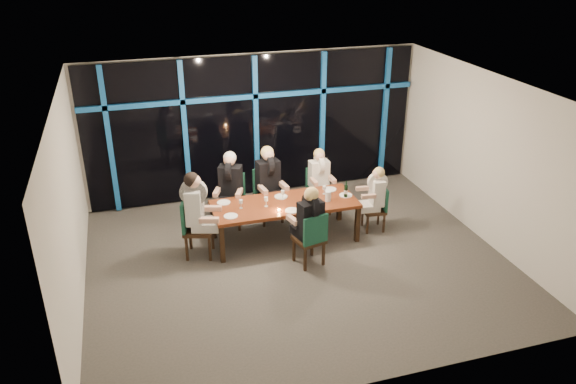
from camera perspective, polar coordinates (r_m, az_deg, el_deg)
The scene contains 29 objects.
room at distance 8.83m, azimuth 1.12°, elevation 4.17°, with size 7.04×7.00×3.02m.
window_wall at distance 11.66m, azimuth -3.28°, elevation 6.88°, with size 6.86×0.43×2.94m.
dining_table at distance 10.07m, azimuth -0.33°, elevation -1.44°, with size 2.60×1.00×0.75m.
chair_far_left at distance 10.74m, azimuth -5.71°, elevation -0.47°, with size 0.62×0.62×1.02m.
chair_far_mid at distance 10.87m, azimuth -2.13°, elevation 0.03°, with size 0.55×0.55×1.04m.
chair_far_right at distance 11.21m, azimuth 3.04°, elevation 0.45°, with size 0.43×0.43×0.92m.
chair_end_left at distance 9.77m, azimuth -9.62°, elevation -3.28°, with size 0.62×0.62×1.07m.
chair_end_right at distance 10.66m, azimuth 9.12°, elevation -1.40°, with size 0.44×0.44×0.86m.
chair_near_mid at distance 9.36m, azimuth 2.43°, elevation -4.58°, with size 0.55×0.55×0.98m.
diner_far_left at distance 10.50m, azimuth -5.91°, elevation 1.32°, with size 0.64×0.70×0.99m.
diner_far_mid at distance 10.63m, azimuth -1.98°, elevation 1.86°, with size 0.56×0.68×1.01m.
diner_far_right at distance 11.00m, azimuth 3.23°, elevation 2.03°, with size 0.46×0.57×0.90m.
diner_end_left at distance 9.56m, azimuth -9.27°, elevation -1.06°, with size 0.72×0.62×1.04m.
diner_end_right at distance 10.49m, azimuth 8.87°, elevation 0.26°, with size 0.56×0.46×0.84m.
diner_near_mid at distance 9.23m, azimuth 2.19°, elevation -2.26°, with size 0.55×0.66×0.96m.
plate_far_left at distance 10.09m, azimuth -6.56°, elevation -1.07°, with size 0.24×0.24×0.01m, color white.
plate_far_mid at distance 10.25m, azimuth -0.72°, elevation -0.47°, with size 0.24×0.24×0.01m, color white.
plate_far_right at distance 10.57m, azimuth 4.29°, elevation 0.27°, with size 0.24×0.24×0.01m, color white.
plate_end_left at distance 9.60m, azimuth -5.83°, elevation -2.45°, with size 0.24×0.24×0.01m, color white.
plate_end_right at distance 10.36m, azimuth 5.89°, elevation -0.33°, with size 0.24×0.24×0.01m, color white.
plate_near_mid at distance 9.74m, azimuth 0.41°, elevation -1.90°, with size 0.24×0.24×0.01m, color white.
wine_bottle at distance 10.24m, azimuth 5.90°, elevation 0.08°, with size 0.07×0.07×0.32m.
water_pitcher at distance 10.09m, azimuth 4.08°, elevation -0.43°, with size 0.12×0.10×0.19m.
tea_light at distance 9.74m, azimuth -0.93°, elevation -1.86°, with size 0.05×0.05×0.03m, color #FF9B4C.
wine_glass_a at distance 9.86m, azimuth -2.24°, elevation -0.78°, with size 0.07×0.07×0.18m.
wine_glass_b at distance 10.12m, azimuth -0.55°, elevation -0.10°, with size 0.07×0.07×0.17m.
wine_glass_c at distance 10.01m, azimuth 2.52°, elevation -0.35°, with size 0.07×0.07×0.18m.
wine_glass_d at distance 9.82m, azimuth -4.81°, elevation -1.03°, with size 0.06×0.06×0.16m.
wine_glass_e at distance 10.34m, azimuth 3.71°, elevation 0.39°, with size 0.06×0.06×0.16m.
Camera 1 is at (-2.54, -7.86, 5.15)m, focal length 35.00 mm.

